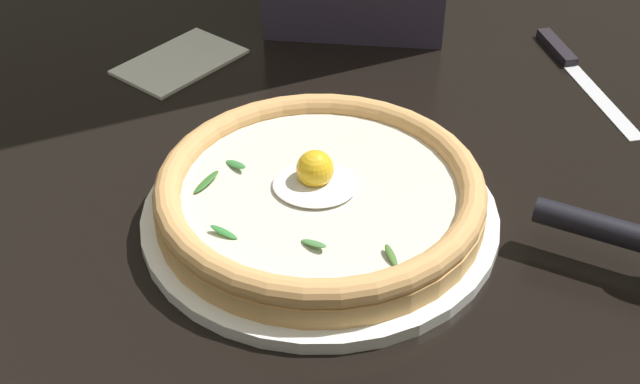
% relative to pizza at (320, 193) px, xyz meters
% --- Properties ---
extents(ground_plane, '(2.40, 2.40, 0.03)m').
position_rel_pizza_xyz_m(ground_plane, '(0.03, -0.02, -0.05)').
color(ground_plane, black).
rests_on(ground_plane, ground).
extents(pizza_plate, '(0.32, 0.32, 0.01)m').
position_rel_pizza_xyz_m(pizza_plate, '(0.00, -0.00, -0.03)').
color(pizza_plate, white).
rests_on(pizza_plate, ground).
extents(pizza, '(0.29, 0.29, 0.06)m').
position_rel_pizza_xyz_m(pizza, '(0.00, 0.00, 0.00)').
color(pizza, '#E1AA62').
rests_on(pizza, pizza_plate).
extents(pizza_cutter, '(0.15, 0.07, 0.07)m').
position_rel_pizza_xyz_m(pizza_cutter, '(0.25, -0.04, 0.00)').
color(pizza_cutter, silver).
rests_on(pizza_cutter, ground).
extents(table_knife, '(0.09, 0.23, 0.01)m').
position_rel_pizza_xyz_m(table_knife, '(0.26, 0.30, -0.03)').
color(table_knife, silver).
rests_on(table_knife, ground).
extents(folded_napkin, '(0.15, 0.17, 0.01)m').
position_rel_pizza_xyz_m(folded_napkin, '(-0.19, 0.27, -0.03)').
color(folded_napkin, white).
rests_on(folded_napkin, ground).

